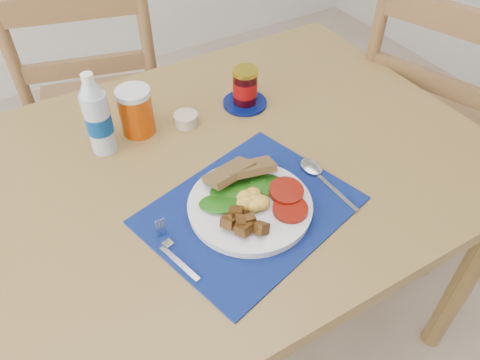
{
  "coord_description": "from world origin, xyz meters",
  "views": [
    {
      "loc": [
        -0.29,
        -0.52,
        1.47
      ],
      "look_at": [
        0.06,
        0.07,
        0.8
      ],
      "focal_mm": 35.0,
      "sensor_mm": 36.0,
      "label": 1
    }
  ],
  "objects_px": {
    "juice_glass": "(136,113)",
    "jam_on_saucer": "(245,89)",
    "chair_far": "(95,89)",
    "water_bottle": "(98,118)",
    "chair_end": "(434,108)",
    "breakfast_plate": "(249,205)"
  },
  "relations": [
    {
      "from": "water_bottle",
      "to": "juice_glass",
      "type": "bearing_deg",
      "value": 13.17
    },
    {
      "from": "water_bottle",
      "to": "jam_on_saucer",
      "type": "relative_size",
      "value": 1.75
    },
    {
      "from": "breakfast_plate",
      "to": "water_bottle",
      "type": "relative_size",
      "value": 1.24
    },
    {
      "from": "chair_end",
      "to": "breakfast_plate",
      "type": "xyz_separation_m",
      "value": [
        -0.81,
        -0.2,
        0.18
      ]
    },
    {
      "from": "breakfast_plate",
      "to": "juice_glass",
      "type": "bearing_deg",
      "value": 103.14
    },
    {
      "from": "chair_far",
      "to": "jam_on_saucer",
      "type": "xyz_separation_m",
      "value": [
        0.27,
        -0.53,
        0.2
      ]
    },
    {
      "from": "water_bottle",
      "to": "juice_glass",
      "type": "relative_size",
      "value": 1.82
    },
    {
      "from": "water_bottle",
      "to": "jam_on_saucer",
      "type": "distance_m",
      "value": 0.38
    },
    {
      "from": "water_bottle",
      "to": "breakfast_plate",
      "type": "bearing_deg",
      "value": -61.6
    },
    {
      "from": "breakfast_plate",
      "to": "jam_on_saucer",
      "type": "distance_m",
      "value": 0.38
    },
    {
      "from": "water_bottle",
      "to": "chair_end",
      "type": "bearing_deg",
      "value": -8.21
    },
    {
      "from": "juice_glass",
      "to": "jam_on_saucer",
      "type": "xyz_separation_m",
      "value": [
        0.28,
        -0.03,
        -0.01
      ]
    },
    {
      "from": "chair_far",
      "to": "water_bottle",
      "type": "height_order",
      "value": "chair_far"
    },
    {
      "from": "juice_glass",
      "to": "jam_on_saucer",
      "type": "bearing_deg",
      "value": -6.92
    },
    {
      "from": "chair_far",
      "to": "jam_on_saucer",
      "type": "relative_size",
      "value": 10.18
    },
    {
      "from": "breakfast_plate",
      "to": "juice_glass",
      "type": "distance_m",
      "value": 0.38
    },
    {
      "from": "chair_end",
      "to": "juice_glass",
      "type": "height_order",
      "value": "chair_end"
    },
    {
      "from": "jam_on_saucer",
      "to": "water_bottle",
      "type": "bearing_deg",
      "value": 178.15
    },
    {
      "from": "breakfast_plate",
      "to": "jam_on_saucer",
      "type": "bearing_deg",
      "value": 59.32
    },
    {
      "from": "water_bottle",
      "to": "jam_on_saucer",
      "type": "bearing_deg",
      "value": -1.85
    },
    {
      "from": "breakfast_plate",
      "to": "jam_on_saucer",
      "type": "xyz_separation_m",
      "value": [
        0.19,
        0.33,
        0.02
      ]
    },
    {
      "from": "chair_end",
      "to": "breakfast_plate",
      "type": "bearing_deg",
      "value": 85.12
    }
  ]
}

